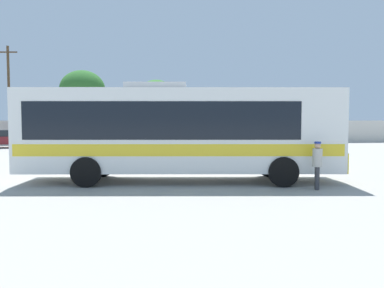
{
  "coord_description": "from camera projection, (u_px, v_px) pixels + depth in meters",
  "views": [
    {
      "loc": [
        -0.8,
        -15.15,
        2.31
      ],
      "look_at": [
        1.36,
        1.89,
        1.23
      ],
      "focal_mm": 36.43,
      "sensor_mm": 36.0,
      "label": 1
    }
  ],
  "objects": [
    {
      "name": "ground_plane",
      "position": [
        155.0,
        155.0,
        25.15
      ],
      "size": [
        300.0,
        300.0,
        0.0
      ],
      "primitive_type": "plane",
      "color": "#A3A099"
    },
    {
      "name": "perimeter_wall",
      "position": [
        151.0,
        132.0,
        36.96
      ],
      "size": [
        80.0,
        0.3,
        2.22
      ],
      "primitive_type": "cube",
      "color": "beige",
      "rests_on": "ground_plane"
    },
    {
      "name": "coach_bus_white_yellow",
      "position": [
        176.0,
        129.0,
        14.44
      ],
      "size": [
        11.8,
        3.92,
        3.64
      ],
      "color": "white",
      "rests_on": "ground_plane"
    },
    {
      "name": "attendant_by_bus_door",
      "position": [
        317.0,
        162.0,
        12.81
      ],
      "size": [
        0.4,
        0.4,
        1.59
      ],
      "color": "#38383D",
      "rests_on": "ground_plane"
    },
    {
      "name": "parked_car_leftmost_maroon",
      "position": [
        1.0,
        138.0,
        31.93
      ],
      "size": [
        4.56,
        2.2,
        1.46
      ],
      "color": "maroon",
      "rests_on": "ground_plane"
    },
    {
      "name": "parked_car_second_maroon",
      "position": [
        68.0,
        138.0,
        32.82
      ],
      "size": [
        4.22,
        1.99,
        1.42
      ],
      "color": "maroon",
      "rests_on": "ground_plane"
    },
    {
      "name": "parked_car_third_black",
      "position": [
        150.0,
        137.0,
        33.64
      ],
      "size": [
        4.33,
        2.12,
        1.51
      ],
      "color": "black",
      "rests_on": "ground_plane"
    },
    {
      "name": "utility_pole_near",
      "position": [
        9.0,
        93.0,
        37.55
      ],
      "size": [
        1.8,
        0.35,
        9.38
      ],
      "color": "#4C3823",
      "rests_on": "ground_plane"
    },
    {
      "name": "roadside_tree_midleft",
      "position": [
        83.0,
        90.0,
        38.92
      ],
      "size": [
        4.47,
        4.47,
        7.23
      ],
      "color": "brown",
      "rests_on": "ground_plane"
    },
    {
      "name": "roadside_tree_midright",
      "position": [
        156.0,
        96.0,
        41.6
      ],
      "size": [
        3.92,
        3.92,
        6.56
      ],
      "color": "brown",
      "rests_on": "ground_plane"
    }
  ]
}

